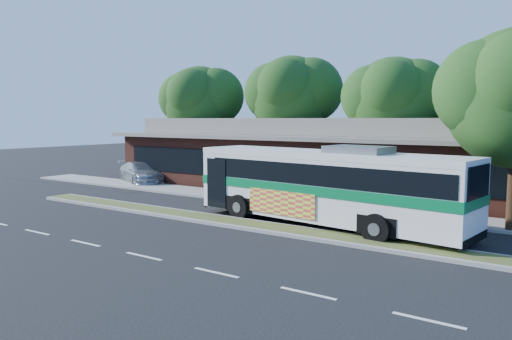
% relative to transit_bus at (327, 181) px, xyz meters
% --- Properties ---
extents(ground, '(120.00, 120.00, 0.00)m').
position_rel_transit_bus_xyz_m(ground, '(-2.78, -2.39, -1.87)').
color(ground, black).
rests_on(ground, ground).
extents(median_strip, '(26.00, 1.10, 0.15)m').
position_rel_transit_bus_xyz_m(median_strip, '(-2.78, -1.79, -1.80)').
color(median_strip, '#425524').
rests_on(median_strip, ground).
extents(sidewalk, '(44.00, 2.60, 0.12)m').
position_rel_transit_bus_xyz_m(sidewalk, '(-2.78, 4.01, -1.81)').
color(sidewalk, gray).
rests_on(sidewalk, ground).
extents(parking_lot, '(14.00, 12.00, 0.01)m').
position_rel_transit_bus_xyz_m(parking_lot, '(-20.78, 7.61, -1.87)').
color(parking_lot, black).
rests_on(parking_lot, ground).
extents(plaza_building, '(33.20, 11.20, 4.45)m').
position_rel_transit_bus_xyz_m(plaza_building, '(-2.78, 10.60, 0.26)').
color(plaza_building, '#5F291E').
rests_on(plaza_building, ground).
extents(tree_bg_a, '(6.47, 5.80, 8.63)m').
position_rel_transit_bus_xyz_m(tree_bg_a, '(-17.36, 12.75, 4.00)').
color(tree_bg_a, black).
rests_on(tree_bg_a, ground).
extents(tree_bg_b, '(6.69, 6.00, 9.00)m').
position_rel_transit_bus_xyz_m(tree_bg_b, '(-9.34, 13.75, 4.27)').
color(tree_bg_b, black).
rests_on(tree_bg_b, ground).
extents(tree_bg_c, '(6.24, 5.60, 8.26)m').
position_rel_transit_bus_xyz_m(tree_bg_c, '(-1.37, 12.74, 3.72)').
color(tree_bg_c, black).
rests_on(tree_bg_c, ground).
extents(transit_bus, '(12.18, 3.96, 3.36)m').
position_rel_transit_bus_xyz_m(transit_bus, '(0.00, 0.00, 0.00)').
color(transit_bus, silver).
rests_on(transit_bus, ground).
extents(sedan, '(5.38, 3.92, 1.45)m').
position_rel_transit_bus_xyz_m(sedan, '(-16.99, 5.41, -1.15)').
color(sedan, '#B7BBBF').
rests_on(sedan, ground).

